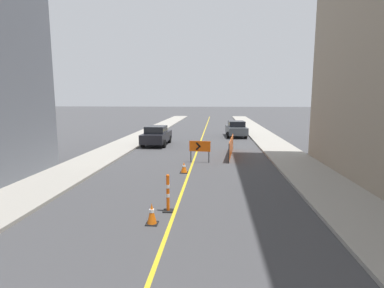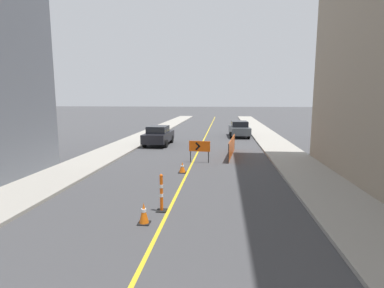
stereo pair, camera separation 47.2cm
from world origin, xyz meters
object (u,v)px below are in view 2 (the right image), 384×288
Objects in this scene: traffic_cone_third at (144,213)px; parked_car_curb_near at (159,135)px; delineator_post_rear at (161,195)px; arrow_barricade_primary at (200,147)px; traffic_cone_fourth at (182,167)px; parked_car_curb_mid at (239,129)px.

traffic_cone_third is 15.80m from parked_car_curb_near.
parked_car_curb_near is (-3.27, 14.44, 0.23)m from delineator_post_rear.
arrow_barricade_primary is (0.97, 9.03, 0.61)m from traffic_cone_third.
traffic_cone_third is 0.51× the size of arrow_barricade_primary.
traffic_cone_third reaches higher than traffic_cone_fourth.
delineator_post_rear is at bearing -103.32° from parked_car_curb_mid.
delineator_post_rear reaches higher than traffic_cone_fourth.
arrow_barricade_primary is 0.30× the size of parked_car_curb_near.
traffic_cone_third is 6.44m from traffic_cone_fourth.
arrow_barricade_primary is (0.68, 2.59, 0.66)m from traffic_cone_fourth.
parked_car_curb_near reaches higher than delineator_post_rear.
traffic_cone_third is 1.19× the size of traffic_cone_fourth.
traffic_cone_fourth is 9.65m from parked_car_curb_near.
parked_car_curb_near is at bearing 100.74° from traffic_cone_third.
delineator_post_rear is at bearing -75.80° from parked_car_curb_near.
parked_car_curb_near is 0.99× the size of parked_car_curb_mid.
delineator_post_rear is at bearing -89.65° from traffic_cone_fourth.
delineator_post_rear is (0.03, -5.36, 0.29)m from traffic_cone_fourth.
traffic_cone_third is at bearing -77.82° from parked_car_curb_near.
arrow_barricade_primary is at bearing 75.35° from traffic_cone_fourth.
delineator_post_rear is 0.30× the size of parked_car_curb_near.
traffic_cone_fourth is at bearing -68.94° from parked_car_curb_near.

